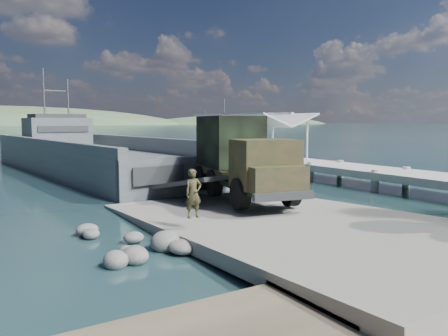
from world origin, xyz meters
TOP-DOWN VIEW (x-y plane):
  - ground at (0.00, 0.00)m, footprint 1400.00×1400.00m
  - boat_ramp at (0.00, -1.00)m, footprint 10.00×18.00m
  - shoreline_rocks at (-6.20, 0.50)m, footprint 3.20×5.60m
  - distant_headlands at (50.00, 560.00)m, footprint 1000.00×240.00m
  - pier at (13.00, 18.77)m, footprint 6.40×44.00m
  - landing_craft at (-0.98, 24.03)m, footprint 12.36×37.04m
  - military_truck at (1.28, 4.55)m, footprint 4.70×9.59m
  - soldier at (-4.05, -0.27)m, footprint 0.68×0.45m
  - sailboat_near at (18.97, 34.34)m, footprint 2.90×6.50m
  - sailboat_far at (18.23, 38.34)m, footprint 3.10×5.34m

SIDE VIEW (x-z plane):
  - ground at x=0.00m, z-range 0.00..0.00m
  - shoreline_rocks at x=-6.20m, z-range -0.45..0.45m
  - distant_headlands at x=50.00m, z-range -24.00..24.00m
  - boat_ramp at x=0.00m, z-range 0.00..0.50m
  - sailboat_far at x=18.23m, z-range -2.79..3.46m
  - sailboat_near at x=18.97m, z-range -3.41..4.23m
  - landing_craft at x=-0.98m, z-range -4.52..6.29m
  - soldier at x=-4.05m, z-range 0.50..2.34m
  - pier at x=13.00m, z-range -1.45..4.65m
  - military_truck at x=1.28m, z-range 0.49..4.76m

